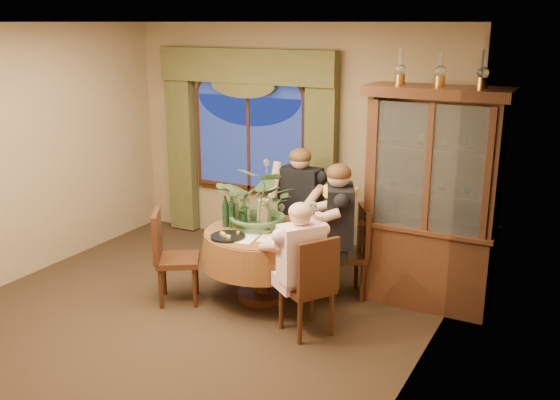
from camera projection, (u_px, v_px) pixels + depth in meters
The scene contains 37 objects.
floor at pixel (177, 324), 6.01m from camera, with size 5.00×5.00×0.00m, color black.
wall_back at pixel (293, 139), 7.75m from camera, with size 4.50×4.50×0.00m, color olive.
wall_right at pixel (415, 218), 4.62m from camera, with size 5.00×5.00×0.00m, color olive.
ceiling at pixel (162, 22), 5.23m from camera, with size 5.00×5.00×0.00m, color white.
window at pixel (249, 143), 7.99m from camera, with size 1.62×0.10×1.32m, color navy, non-canonical shape.
arched_transom at pixel (248, 82), 7.77m from camera, with size 1.60×0.06×0.44m, color navy, non-canonical shape.
drapery_left at pixel (182, 146), 8.44m from camera, with size 0.38×0.14×2.32m, color #42401E.
drapery_right at pixel (321, 161), 7.52m from camera, with size 0.38×0.14×2.32m, color #42401E.
swag_valance at pixel (245, 66), 7.65m from camera, with size 2.45×0.16×0.42m, color #42401E, non-canonical shape.
dining_table at pixel (263, 265), 6.47m from camera, with size 1.28×1.28×0.75m, color maroon.
china_cabinet at pixel (431, 200), 6.15m from camera, with size 1.37×0.54×2.22m, color #3B1F14.
oil_lamp_left at pixel (400, 67), 5.97m from camera, with size 0.11×0.11×0.34m, color #A5722D, non-canonical shape.
oil_lamp_center at pixel (441, 68), 5.80m from camera, with size 0.11×0.11×0.34m, color #A5722D, non-canonical shape.
oil_lamp_right at pixel (483, 69), 5.62m from camera, with size 0.11×0.11×0.34m, color #A5722D, non-canonical shape.
chair_right at pixel (306, 284), 5.72m from camera, with size 0.42×0.42×0.96m, color black.
chair_back_right at pixel (344, 253), 6.51m from camera, with size 0.42×0.42×0.96m, color black.
chair_back at pixel (299, 231), 7.17m from camera, with size 0.42×0.42×0.96m, color black.
chair_front_left at pixel (178, 257), 6.38m from camera, with size 0.42×0.42×0.96m, color black.
person_pink at pixel (301, 270), 5.64m from camera, with size 0.46×0.42×1.27m, color beige, non-canonical shape.
person_back at pixel (301, 210), 7.11m from camera, with size 0.52×0.48×1.46m, color black, non-canonical shape.
person_scarf at pixel (339, 234), 6.33m from camera, with size 0.52×0.48×1.46m, color black, non-canonical shape.
stoneware_vase at pixel (263, 213), 6.46m from camera, with size 0.16×0.16×0.29m, color #9D7A62, non-canonical shape.
centerpiece_plant at pixel (261, 173), 6.31m from camera, with size 0.88×0.97×0.76m, color #3E5D34.
olive_bowl at pixel (265, 230), 6.29m from camera, with size 0.16×0.16×0.05m, color #565F2E.
cheese_platter at pixel (228, 237), 6.15m from camera, with size 0.35×0.35×0.02m, color black.
wine_bottle_0 at pixel (226, 211), 6.45m from camera, with size 0.07×0.07×0.33m, color black.
wine_bottle_1 at pixel (244, 215), 6.33m from camera, with size 0.07×0.07×0.33m, color black.
wine_bottle_2 at pixel (236, 209), 6.54m from camera, with size 0.07×0.07×0.33m, color tan.
wine_bottle_3 at pixel (246, 208), 6.57m from camera, with size 0.07×0.07×0.33m, color black.
wine_bottle_4 at pixel (247, 210), 6.48m from camera, with size 0.07×0.07×0.33m, color tan.
wine_bottle_5 at pixel (232, 212), 6.42m from camera, with size 0.07×0.07×0.33m, color black.
tasting_paper_0 at pixel (271, 238), 6.14m from camera, with size 0.21×0.30×0.00m, color white.
tasting_paper_1 at pixel (295, 229), 6.41m from camera, with size 0.21×0.30×0.00m, color white.
tasting_paper_2 at pixel (245, 238), 6.12m from camera, with size 0.21×0.30×0.00m, color white.
wine_glass_person_pink at pixel (280, 234), 5.98m from camera, with size 0.07×0.07×0.18m, color silver, non-canonical shape.
wine_glass_person_back at pixel (282, 211), 6.70m from camera, with size 0.07×0.07×0.18m, color silver, non-canonical shape.
wine_glass_person_scarf at pixel (304, 223), 6.32m from camera, with size 0.07×0.07×0.18m, color silver, non-canonical shape.
Camera 1 is at (3.41, -4.36, 2.80)m, focal length 40.00 mm.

